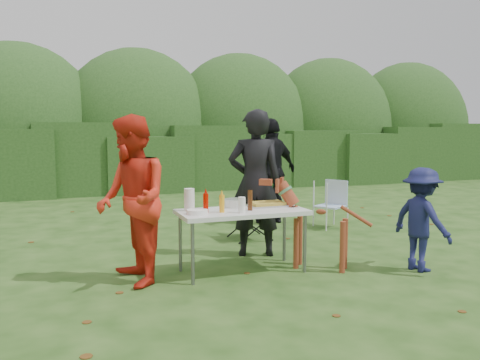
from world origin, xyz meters
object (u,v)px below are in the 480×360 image
object	(u,v)px
dog	(321,225)
paper_towel_roll	(189,200)
camping_chair	(250,209)
ketchup_bottle	(206,203)
lawn_chair	(330,204)
beer_bottle	(250,200)
person_cook	(255,183)
person_red_jacket	(132,200)
mustard_bottle	(222,204)
child	(422,219)
folding_table	(242,215)
person_black_puffy	(272,171)

from	to	relation	value
dog	paper_towel_roll	distance (m)	1.61
camping_chair	paper_towel_roll	size ratio (longest dim) A/B	3.63
dog	ketchup_bottle	xyz separation A→B (m)	(-1.39, 0.17, 0.32)
camping_chair	lawn_chair	bearing A→B (deg)	-171.00
beer_bottle	dog	bearing A→B (deg)	-9.50
person_cook	lawn_chair	world-z (taller)	person_cook
camping_chair	paper_towel_roll	distance (m)	1.99
person_red_jacket	dog	size ratio (longest dim) A/B	1.66
person_cook	paper_towel_roll	distance (m)	1.16
mustard_bottle	paper_towel_roll	xyz separation A→B (m)	(-0.32, 0.24, 0.03)
child	mustard_bottle	size ratio (longest dim) A/B	6.17
person_cook	camping_chair	size ratio (longest dim) A/B	2.05
child	lawn_chair	bearing A→B (deg)	-16.69
child	paper_towel_roll	size ratio (longest dim) A/B	4.74
folding_table	lawn_chair	size ratio (longest dim) A/B	1.85
mustard_bottle	lawn_chair	bearing A→B (deg)	37.80
ketchup_bottle	paper_towel_roll	world-z (taller)	paper_towel_roll
person_black_puffy	beer_bottle	xyz separation A→B (m)	(-1.50, -2.74, -0.07)
child	camping_chair	size ratio (longest dim) A/B	1.31
folding_table	ketchup_bottle	xyz separation A→B (m)	(-0.46, -0.03, 0.16)
mustard_bottle	person_red_jacket	bearing A→B (deg)	176.86
folding_table	dog	xyz separation A→B (m)	(0.94, -0.20, -0.16)
person_cook	lawn_chair	distance (m)	2.36
mustard_bottle	person_black_puffy	bearing A→B (deg)	56.14
child	beer_bottle	distance (m)	2.06
child	dog	size ratio (longest dim) A/B	1.11
person_cook	ketchup_bottle	size ratio (longest dim) A/B	8.82
folding_table	paper_towel_roll	distance (m)	0.64
person_black_puffy	child	xyz separation A→B (m)	(0.44, -3.37, -0.31)
person_black_puffy	beer_bottle	size ratio (longest dim) A/B	7.76
beer_bottle	folding_table	bearing A→B (deg)	144.59
person_black_puffy	person_red_jacket	bearing A→B (deg)	22.04
lawn_chair	beer_bottle	size ratio (longest dim) A/B	3.37
person_black_puffy	ketchup_bottle	distance (m)	3.40
person_red_jacket	beer_bottle	distance (m)	1.36
folding_table	dog	world-z (taller)	dog
folding_table	person_black_puffy	distance (m)	3.13
person_red_jacket	child	bearing A→B (deg)	72.15
child	dog	bearing A→B (deg)	56.02
dog	camping_chair	bearing A→B (deg)	-43.35
person_cook	dog	bearing A→B (deg)	136.82
child	ketchup_bottle	world-z (taller)	child
lawn_chair	ketchup_bottle	distance (m)	3.46
person_red_jacket	paper_towel_roll	xyz separation A→B (m)	(0.68, 0.18, -0.05)
camping_chair	beer_bottle	distance (m)	1.82
lawn_chair	folding_table	bearing A→B (deg)	8.91
child	camping_chair	xyz separation A→B (m)	(-1.29, 2.28, -0.14)
camping_chair	lawn_chair	size ratio (longest dim) A/B	1.17
ketchup_bottle	child	bearing A→B (deg)	-14.76
child	person_cook	bearing A→B (deg)	39.41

